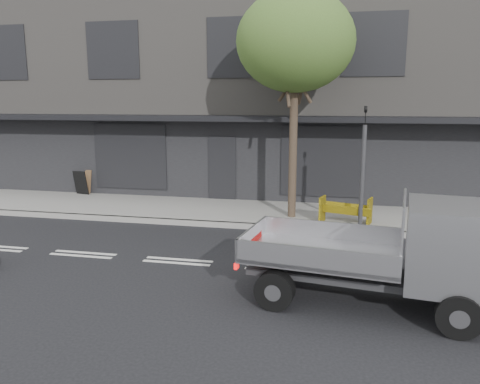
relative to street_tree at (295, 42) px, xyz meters
The scene contains 9 objects.
ground 7.09m from the street_tree, 117.65° to the right, with size 80.00×80.00×0.00m, color black.
sidewalk 5.67m from the street_tree, 167.20° to the left, with size 32.00×3.20×0.15m, color gray.
kerb 5.75m from the street_tree, 153.43° to the right, with size 32.00×0.20×0.15m, color gray.
building_main 7.54m from the street_tree, 107.22° to the left, with size 26.00×10.00×8.00m, color slate.
street_tree is the anchor object (origin of this frame).
traffic_light_pole 4.23m from the street_tree, 23.03° to the right, with size 0.12×0.12×3.50m.
flatbed_ute 7.68m from the street_tree, 63.30° to the right, with size 4.61×2.35×2.04m.
construction_barrier 5.04m from the street_tree, 23.45° to the right, with size 1.43×0.57×0.80m, color yellow, non-canonical shape.
sandwich_board 9.53m from the street_tree, 167.76° to the left, with size 0.57×0.38×0.90m, color black, non-canonical shape.
Camera 1 is at (3.51, -9.75, 3.65)m, focal length 35.00 mm.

